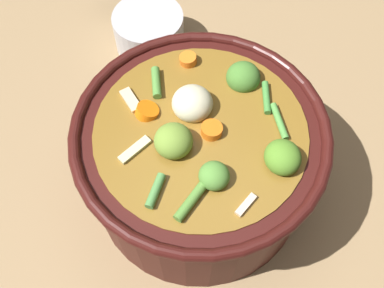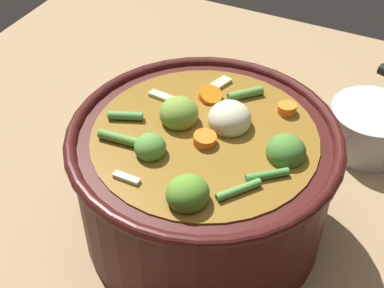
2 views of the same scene
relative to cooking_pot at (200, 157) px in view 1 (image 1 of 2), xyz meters
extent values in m
plane|color=#8C704C|center=(0.00, 0.00, -0.08)|extent=(1.10, 1.10, 0.00)
cylinder|color=#38110F|center=(0.00, 0.00, -0.01)|extent=(0.29, 0.29, 0.15)
torus|color=#38110F|center=(0.00, 0.00, 0.07)|extent=(0.31, 0.31, 0.01)
cylinder|color=brown|center=(0.00, 0.00, 0.00)|extent=(0.25, 0.25, 0.14)
ellipsoid|color=#43762D|center=(-0.01, 0.09, 0.07)|extent=(0.05, 0.05, 0.04)
ellipsoid|color=#528428|center=(0.09, 0.03, 0.08)|extent=(0.06, 0.06, 0.03)
ellipsoid|color=olive|center=(-0.01, -0.04, 0.08)|extent=(0.06, 0.06, 0.04)
ellipsoid|color=#4F8535|center=(0.05, -0.04, 0.08)|extent=(0.04, 0.04, 0.03)
cylinder|color=orange|center=(-0.06, -0.02, 0.07)|extent=(0.04, 0.04, 0.02)
cylinder|color=orange|center=(0.01, 0.01, 0.07)|extent=(0.03, 0.03, 0.02)
cylinder|color=orange|center=(-0.08, 0.07, 0.07)|extent=(0.03, 0.03, 0.02)
ellipsoid|color=beige|center=(-0.03, 0.02, 0.08)|extent=(0.06, 0.06, 0.04)
cylinder|color=#3F8036|center=(0.03, 0.08, 0.07)|extent=(0.03, 0.04, 0.01)
cylinder|color=#518333|center=(0.05, -0.08, 0.07)|extent=(0.02, 0.05, 0.01)
cylinder|color=#4A8441|center=(0.01, -0.09, 0.07)|extent=(0.02, 0.04, 0.01)
cylinder|color=#4C8B3B|center=(0.06, 0.07, 0.07)|extent=(0.04, 0.04, 0.01)
cylinder|color=#4C8436|center=(-0.08, 0.01, 0.07)|extent=(0.04, 0.04, 0.01)
cube|color=beige|center=(0.10, -0.04, 0.07)|extent=(0.01, 0.03, 0.01)
cube|color=#CEB791|center=(-0.09, -0.02, 0.07)|extent=(0.04, 0.02, 0.01)
cube|color=beige|center=(-0.04, -0.07, 0.07)|extent=(0.01, 0.04, 0.01)
cylinder|color=#ADADB2|center=(-0.24, 0.15, -0.05)|extent=(0.12, 0.12, 0.07)
camera|label=1|loc=(0.16, -0.21, 0.49)|focal=40.08mm
camera|label=2|loc=(0.41, 0.19, 0.46)|focal=51.24mm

